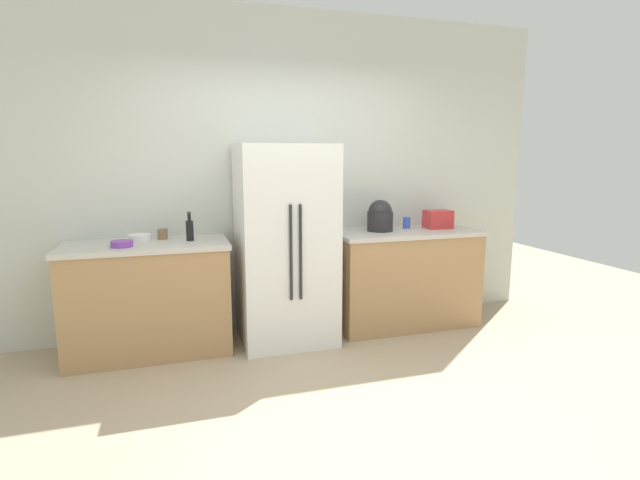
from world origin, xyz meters
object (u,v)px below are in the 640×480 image
(rice_cooker, at_px, (380,216))
(cup_b, at_px, (407,223))
(bowl_a, at_px, (139,238))
(bottle_a, at_px, (190,229))
(toaster, at_px, (438,219))
(cup_a, at_px, (163,234))
(bowl_b, at_px, (122,244))
(refrigerator, at_px, (285,245))

(rice_cooker, height_order, cup_b, rice_cooker)
(cup_b, distance_m, bowl_a, 2.48)
(cup_b, bearing_deg, bottle_a, -176.86)
(toaster, xyz_separation_m, bowl_a, (-2.78, 0.08, -0.06))
(cup_a, bearing_deg, bowl_a, -165.16)
(bottle_a, relative_size, cup_b, 2.26)
(cup_a, distance_m, bowl_b, 0.41)
(bottle_a, bearing_deg, toaster, 0.50)
(toaster, relative_size, bowl_a, 1.38)
(bottle_a, bearing_deg, rice_cooker, 0.91)
(cup_b, bearing_deg, cup_a, 179.14)
(bottle_a, distance_m, cup_a, 0.27)
(bottle_a, distance_m, bowl_b, 0.54)
(rice_cooker, relative_size, cup_a, 3.30)
(bottle_a, xyz_separation_m, bowl_a, (-0.41, 0.10, -0.07))
(rice_cooker, relative_size, bowl_b, 1.78)
(refrigerator, xyz_separation_m, bowl_a, (-1.21, 0.17, 0.10))
(cup_b, distance_m, bowl_b, 2.61)
(cup_b, height_order, bowl_a, cup_b)
(cup_a, bearing_deg, refrigerator, -11.82)
(toaster, relative_size, cup_a, 2.86)
(toaster, distance_m, bowl_b, 2.90)
(refrigerator, distance_m, toaster, 1.58)
(cup_a, xyz_separation_m, cup_b, (2.30, -0.03, 0.01))
(bottle_a, xyz_separation_m, cup_b, (2.08, 0.11, -0.04))
(refrigerator, xyz_separation_m, toaster, (1.57, 0.09, 0.16))
(rice_cooker, bearing_deg, bottle_a, -179.09)
(bottle_a, xyz_separation_m, bowl_b, (-0.52, -0.13, -0.07))
(refrigerator, height_order, bowl_a, refrigerator)
(cup_b, xyz_separation_m, bowl_a, (-2.48, -0.01, -0.03))
(toaster, bearing_deg, bowl_a, 178.37)
(rice_cooker, height_order, bowl_a, rice_cooker)
(bowl_a, bearing_deg, rice_cooker, -1.91)
(rice_cooker, xyz_separation_m, bottle_a, (-1.75, -0.03, -0.04))
(refrigerator, distance_m, rice_cooker, 0.97)
(bottle_a, relative_size, bowl_b, 1.47)
(refrigerator, height_order, bottle_a, refrigerator)
(bowl_b, bearing_deg, refrigerator, 2.99)
(rice_cooker, relative_size, cup_b, 2.75)
(bottle_a, distance_m, bowl_a, 0.42)
(cup_a, relative_size, bowl_b, 0.54)
(refrigerator, relative_size, bottle_a, 7.09)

